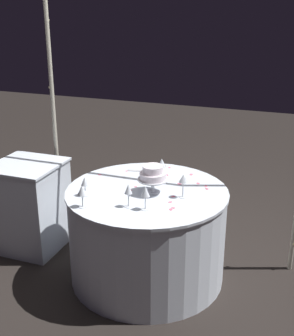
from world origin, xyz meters
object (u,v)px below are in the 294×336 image
object	(u,v)px
wine_glass_0	(145,192)
cake_knife	(147,171)
side_table	(30,206)
decorative_arch	(169,81)
wine_glass_5	(82,191)
main_table	(147,234)
wine_glass_3	(128,190)
wine_glass_4	(85,182)
wine_glass_2	(183,180)
wine_glass_1	(162,164)
tiered_cake	(153,175)

from	to	relation	value
wine_glass_0	cake_knife	size ratio (longest dim) A/B	0.58
side_table	decorative_arch	bearing A→B (deg)	19.66
side_table	wine_glass_0	size ratio (longest dim) A/B	4.49
wine_glass_5	main_table	bearing A→B (deg)	52.96
main_table	wine_glass_5	distance (m)	0.70
decorative_arch	wine_glass_0	size ratio (longest dim) A/B	12.94
main_table	side_table	xyz separation A→B (m)	(-1.10, 0.09, 0.02)
wine_glass_3	wine_glass_5	xyz separation A→B (m)	(-0.29, -0.11, -0.00)
wine_glass_4	cake_knife	size ratio (longest dim) A/B	0.48
wine_glass_4	main_table	bearing A→B (deg)	31.72
main_table	wine_glass_2	distance (m)	0.57
cake_knife	wine_glass_0	bearing A→B (deg)	-71.01
wine_glass_0	wine_glass_2	distance (m)	0.33
wine_glass_1	wine_glass_3	world-z (taller)	wine_glass_3
main_table	tiered_cake	world-z (taller)	tiered_cake
wine_glass_4	wine_glass_5	xyz separation A→B (m)	(0.07, -0.18, 0.01)
decorative_arch	wine_glass_4	xyz separation A→B (m)	(-0.38, -0.72, -0.62)
main_table	wine_glass_3	bearing A→B (deg)	-94.15
tiered_cake	wine_glass_0	distance (m)	0.29
wine_glass_0	wine_glass_3	distance (m)	0.12
wine_glass_3	cake_knife	size ratio (longest dim) A/B	0.56
wine_glass_5	tiered_cake	bearing A→B (deg)	47.03
wine_glass_4	wine_glass_5	world-z (taller)	wine_glass_5
wine_glass_4	cake_knife	xyz separation A→B (m)	(0.25, 0.60, -0.10)
wine_glass_2	decorative_arch	bearing A→B (deg)	118.81
wine_glass_5	wine_glass_3	bearing A→B (deg)	20.94
main_table	wine_glass_5	size ratio (longest dim) A/B	7.68
wine_glass_0	decorative_arch	bearing A→B (deg)	97.29
tiered_cake	wine_glass_3	world-z (taller)	tiered_cake
decorative_arch	wine_glass_3	world-z (taller)	decorative_arch
side_table	wine_glass_0	xyz separation A→B (m)	(1.20, -0.40, 0.47)
wine_glass_1	decorative_arch	bearing A→B (deg)	93.81
main_table	cake_knife	xyz separation A→B (m)	(-0.13, 0.36, 0.37)
wine_glass_0	wine_glass_5	xyz separation A→B (m)	(-0.41, -0.11, -0.01)
decorative_arch	tiered_cake	xyz separation A→B (m)	(0.05, -0.51, -0.58)
wine_glass_3	cake_knife	xyz separation A→B (m)	(-0.11, 0.66, -0.11)
decorative_arch	wine_glass_0	xyz separation A→B (m)	(0.10, -0.79, -0.60)
side_table	wine_glass_1	bearing A→B (deg)	10.89
tiered_cake	wine_glass_0	size ratio (longest dim) A/B	1.29
side_table	wine_glass_3	xyz separation A→B (m)	(1.08, -0.39, 0.46)
wine_glass_2	wine_glass_5	bearing A→B (deg)	-146.72
decorative_arch	wine_glass_5	distance (m)	1.13
wine_glass_2	wine_glass_1	bearing A→B (deg)	129.09
wine_glass_0	wine_glass_3	bearing A→B (deg)	178.91
decorative_arch	wine_glass_1	size ratio (longest dim) A/B	15.01
side_table	wine_glass_3	distance (m)	1.24
wine_glass_3	wine_glass_1	bearing A→B (deg)	86.92
tiered_cake	wine_glass_5	distance (m)	0.53
main_table	wine_glass_5	world-z (taller)	wine_glass_5
wine_glass_0	side_table	bearing A→B (deg)	161.82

